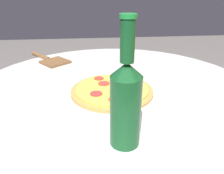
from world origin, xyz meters
The scene contains 4 objects.
table centered at (0.00, 0.00, 0.54)m, with size 1.08×1.08×0.70m.
pizza centered at (0.04, -0.01, 0.70)m, with size 0.29×0.29×0.02m.
beer_bottle centered at (0.31, -0.01, 0.81)m, with size 0.07×0.07×0.29m.
pizza_paddle centered at (-0.34, -0.28, 0.70)m, with size 0.25×0.22×0.02m.
Camera 1 is at (0.72, -0.08, 1.04)m, focal length 35.00 mm.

